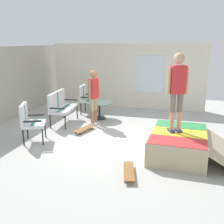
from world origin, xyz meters
TOP-DOWN VIEW (x-y plane):
  - ground_plane at (0.00, 0.00)m, footprint 12.00×12.00m
  - house_facade at (3.80, 0.49)m, footprint 0.23×6.00m
  - skate_ramp at (-0.43, -1.66)m, footprint 1.82×2.02m
  - patio_bench at (1.12, 2.06)m, footprint 1.29×0.66m
  - patio_chair_near_house at (2.49, 1.72)m, footprint 0.66×0.59m
  - patio_chair_by_wall at (-0.60, 2.10)m, footprint 0.78×0.74m
  - patio_table at (1.90, 1.02)m, footprint 0.90×0.90m
  - person_watching at (1.27, 1.00)m, footprint 0.46×0.31m
  - person_skater at (-0.39, -1.53)m, footprint 0.33×0.45m
  - skateboard_by_bench at (0.53, 1.04)m, footprint 0.82×0.43m
  - skateboard_spare at (-1.66, -0.73)m, footprint 0.82×0.38m

SIDE VIEW (x-z plane):
  - ground_plane at x=0.00m, z-range -0.10..0.00m
  - skateboard_by_bench at x=0.53m, z-range 0.03..0.14m
  - skateboard_spare at x=-1.66m, z-range 0.03..0.14m
  - skate_ramp at x=-0.43m, z-range 0.00..0.55m
  - patio_table at x=1.90m, z-range 0.12..0.69m
  - patio_chair_near_house at x=2.49m, z-range 0.10..1.12m
  - patio_chair_by_wall at x=-0.60m, z-range 0.10..1.12m
  - patio_bench at x=1.12m, z-range 0.11..1.13m
  - person_watching at x=1.27m, z-range 0.14..1.85m
  - house_facade at x=3.80m, z-range 0.00..2.48m
  - person_skater at x=-0.39m, z-range 0.71..2.47m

